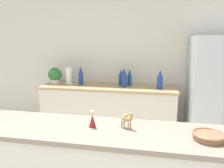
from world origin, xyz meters
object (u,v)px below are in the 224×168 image
at_px(back_bottle_2, 81,76).
at_px(camel_figurine, 127,118).
at_px(back_bottle_4, 160,80).
at_px(fruit_bowl, 209,136).
at_px(back_bottle_1, 124,78).
at_px(paper_towel_roll, 69,76).
at_px(potted_plant, 55,75).
at_px(wise_man_figurine_blue, 92,120).
at_px(back_bottle_0, 130,78).
at_px(refrigerator, 223,98).
at_px(back_bottle_3, 121,77).

relative_size(back_bottle_2, camel_figurine, 2.32).
xyz_separation_m(back_bottle_4, fruit_bowl, (0.28, -1.80, -0.05)).
bearing_deg(back_bottle_2, back_bottle_1, -3.04).
height_order(paper_towel_roll, fruit_bowl, paper_towel_roll).
distance_m(potted_plant, wise_man_figurine_blue, 2.17).
distance_m(potted_plant, camel_figurine, 2.29).
bearing_deg(back_bottle_0, back_bottle_1, -122.02).
height_order(back_bottle_0, wise_man_figurine_blue, back_bottle_0).
xyz_separation_m(fruit_bowl, camel_figurine, (-0.54, 0.08, 0.05)).
relative_size(back_bottle_2, back_bottle_4, 1.03).
height_order(paper_towel_roll, camel_figurine, paper_towel_roll).
relative_size(back_bottle_0, camel_figurine, 2.06).
height_order(paper_towel_roll, back_bottle_1, back_bottle_1).
bearing_deg(wise_man_figurine_blue, refrigerator, 51.69).
distance_m(refrigerator, fruit_bowl, 1.90).
xyz_separation_m(paper_towel_roll, back_bottle_4, (1.45, -0.09, -0.00)).
bearing_deg(refrigerator, back_bottle_1, 177.35).
distance_m(back_bottle_3, wise_man_figurine_blue, 1.92).
bearing_deg(wise_man_figurine_blue, camel_figurine, 6.40).
relative_size(back_bottle_0, back_bottle_3, 1.02).
height_order(fruit_bowl, camel_figurine, camel_figurine).
height_order(back_bottle_4, camel_figurine, back_bottle_4).
relative_size(paper_towel_roll, fruit_bowl, 1.35).
xyz_separation_m(back_bottle_1, back_bottle_2, (-0.71, 0.04, -0.00)).
xyz_separation_m(back_bottle_0, fruit_bowl, (0.74, -1.97, -0.04)).
bearing_deg(wise_man_figurine_blue, back_bottle_4, 73.79).
bearing_deg(paper_towel_roll, back_bottle_2, -0.60).
height_order(back_bottle_3, camel_figurine, back_bottle_3).
bearing_deg(back_bottle_0, paper_towel_roll, -176.05).
bearing_deg(back_bottle_1, paper_towel_roll, 177.51).
distance_m(potted_plant, back_bottle_1, 1.15).
bearing_deg(wise_man_figurine_blue, back_bottle_2, 111.72).
bearing_deg(paper_towel_roll, back_bottle_1, -2.49).
height_order(paper_towel_roll, back_bottle_4, back_bottle_4).
height_order(back_bottle_2, wise_man_figurine_blue, back_bottle_2).
xyz_separation_m(paper_towel_roll, camel_figurine, (1.19, -1.82, 0.00)).
bearing_deg(wise_man_figurine_blue, back_bottle_0, 88.65).
bearing_deg(fruit_bowl, camel_figurine, 171.35).
relative_size(refrigerator, camel_figurine, 13.15).
distance_m(paper_towel_roll, wise_man_figurine_blue, 2.07).
distance_m(refrigerator, wise_man_figurine_blue, 2.23).
relative_size(paper_towel_roll, back_bottle_3, 1.07).
distance_m(paper_towel_roll, back_bottle_4, 1.45).
relative_size(potted_plant, fruit_bowl, 1.28).
bearing_deg(potted_plant, back_bottle_4, -2.68).
distance_m(paper_towel_roll, back_bottle_0, 0.99).
bearing_deg(fruit_bowl, back_bottle_3, 114.02).
relative_size(paper_towel_roll, camel_figurine, 2.16).
bearing_deg(back_bottle_2, paper_towel_roll, 179.40).
height_order(back_bottle_3, fruit_bowl, back_bottle_3).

